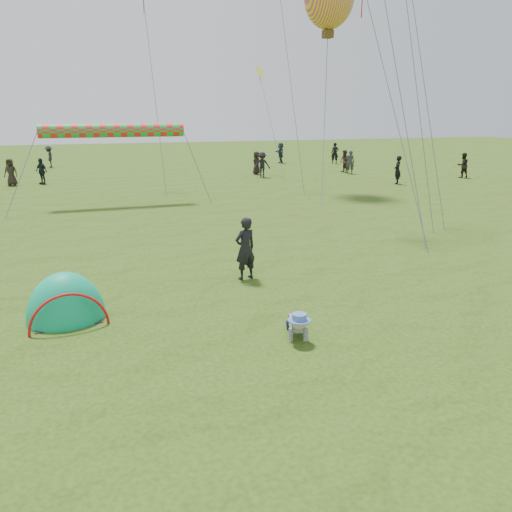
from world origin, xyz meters
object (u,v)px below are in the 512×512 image
object	(u,v)px
popup_tent	(67,319)
standing_adult	(245,249)
crawling_toddler	(297,323)
balloon_kite	(329,0)

from	to	relation	value
popup_tent	standing_adult	size ratio (longest dim) A/B	1.26
crawling_toddler	popup_tent	world-z (taller)	popup_tent
crawling_toddler	balloon_kite	size ratio (longest dim) A/B	0.21
popup_tent	standing_adult	xyz separation A→B (m)	(4.46, 1.35, 0.84)
crawling_toddler	popup_tent	size ratio (longest dim) A/B	0.38
popup_tent	crawling_toddler	bearing A→B (deg)	-36.15
standing_adult	balloon_kite	world-z (taller)	balloon_kite
popup_tent	balloon_kite	bearing A→B (deg)	41.83
popup_tent	standing_adult	distance (m)	4.74
popup_tent	standing_adult	world-z (taller)	standing_adult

